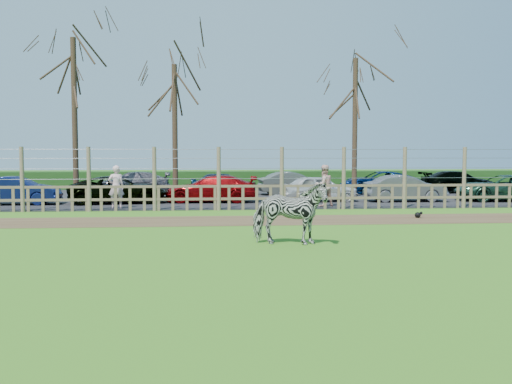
{
  "coord_description": "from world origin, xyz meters",
  "views": [
    {
      "loc": [
        -0.44,
        -14.41,
        2.29
      ],
      "look_at": [
        1.0,
        2.5,
        1.1
      ],
      "focal_mm": 40.0,
      "sensor_mm": 36.0,
      "label": 1
    }
  ],
  "objects": [
    {
      "name": "ground",
      "position": [
        0.0,
        0.0,
        0.0
      ],
      "size": [
        120.0,
        120.0,
        0.0
      ],
      "primitive_type": "plane",
      "color": "#6CA931",
      "rests_on": "ground"
    },
    {
      "name": "dirt_strip",
      "position": [
        0.0,
        4.5,
        0.01
      ],
      "size": [
        34.0,
        2.8,
        0.01
      ],
      "primitive_type": "cube",
      "color": "brown",
      "rests_on": "ground"
    },
    {
      "name": "asphalt",
      "position": [
        0.0,
        14.5,
        0.02
      ],
      "size": [
        44.0,
        13.0,
        0.04
      ],
      "primitive_type": "cube",
      "color": "#232326",
      "rests_on": "ground"
    },
    {
      "name": "hedge",
      "position": [
        0.0,
        21.5,
        0.55
      ],
      "size": [
        46.0,
        2.0,
        1.1
      ],
      "primitive_type": "cube",
      "color": "#1E4716",
      "rests_on": "ground"
    },
    {
      "name": "fence",
      "position": [
        0.0,
        8.0,
        0.8
      ],
      "size": [
        30.16,
        0.16,
        2.5
      ],
      "color": "brown",
      "rests_on": "ground"
    },
    {
      "name": "tree_left",
      "position": [
        -6.5,
        12.5,
        5.62
      ],
      "size": [
        4.8,
        4.8,
        7.88
      ],
      "color": "#3D2B1E",
      "rests_on": "ground"
    },
    {
      "name": "tree_mid",
      "position": [
        -2.0,
        13.5,
        4.87
      ],
      "size": [
        4.8,
        4.8,
        6.83
      ],
      "color": "#3D2B1E",
      "rests_on": "ground"
    },
    {
      "name": "tree_right",
      "position": [
        7.0,
        14.0,
        5.24
      ],
      "size": [
        4.8,
        4.8,
        7.35
      ],
      "color": "#3D2B1E",
      "rests_on": "ground"
    },
    {
      "name": "zebra",
      "position": [
        1.57,
        -0.55,
        0.79
      ],
      "size": [
        2.01,
        1.22,
        1.58
      ],
      "primitive_type": "imported",
      "rotation": [
        0.0,
        0.0,
        1.36
      ],
      "color": "gray",
      "rests_on": "ground"
    },
    {
      "name": "visitor_a",
      "position": [
        -4.09,
        8.73,
        0.9
      ],
      "size": [
        0.69,
        0.51,
        1.72
      ],
      "primitive_type": "imported",
      "rotation": [
        0.0,
        0.0,
        3.3
      ],
      "color": "beige",
      "rests_on": "asphalt"
    },
    {
      "name": "visitor_b",
      "position": [
        4.38,
        8.88,
        0.9
      ],
      "size": [
        1.01,
        0.9,
        1.72
      ],
      "primitive_type": "imported",
      "rotation": [
        0.0,
        0.0,
        3.49
      ],
      "color": "beige",
      "rests_on": "asphalt"
    },
    {
      "name": "crow",
      "position": [
        6.87,
        4.78,
        0.11
      ],
      "size": [
        0.28,
        0.2,
        0.22
      ],
      "color": "black",
      "rests_on": "ground"
    },
    {
      "name": "car_1",
      "position": [
        -8.65,
        10.81,
        0.64
      ],
      "size": [
        3.66,
        1.33,
        1.2
      ],
      "primitive_type": "imported",
      "rotation": [
        0.0,
        0.0,
        1.59
      ],
      "color": "#101B51",
      "rests_on": "asphalt"
    },
    {
      "name": "car_2",
      "position": [
        -4.38,
        11.11,
        0.64
      ],
      "size": [
        4.55,
        2.57,
        1.2
      ],
      "primitive_type": "imported",
      "rotation": [
        0.0,
        0.0,
        1.71
      ],
      "color": "black",
      "rests_on": "asphalt"
    },
    {
      "name": "car_3",
      "position": [
        -0.28,
        11.29,
        0.64
      ],
      "size": [
        4.25,
        1.99,
        1.2
      ],
      "primitive_type": "imported",
      "rotation": [
        0.0,
        0.0,
        4.64
      ],
      "color": "#94070A",
      "rests_on": "asphalt"
    },
    {
      "name": "car_4",
      "position": [
        4.62,
        11.2,
        0.64
      ],
      "size": [
        3.66,
        1.81,
        1.2
      ],
      "primitive_type": "imported",
      "rotation": [
        0.0,
        0.0,
        1.69
      ],
      "color": "white",
      "rests_on": "asphalt"
    },
    {
      "name": "car_5",
      "position": [
        8.57,
        10.91,
        0.64
      ],
      "size": [
        3.66,
        1.32,
        1.2
      ],
      "primitive_type": "imported",
      "rotation": [
        0.0,
        0.0,
        1.56
      ],
      "color": "slate",
      "rests_on": "asphalt"
    },
    {
      "name": "car_6",
      "position": [
        13.17,
        10.81,
        0.64
      ],
      "size": [
        4.51,
        2.46,
        1.2
      ],
      "primitive_type": "imported",
      "rotation": [
        0.0,
        0.0,
        4.6
      ],
      "color": "#214935",
      "rests_on": "asphalt"
    },
    {
      "name": "car_9",
      "position": [
        -4.49,
        16.28,
        0.64
      ],
      "size": [
        4.26,
        2.01,
        1.2
      ],
      "primitive_type": "imported",
      "rotation": [
        0.0,
        0.0,
        4.79
      ],
      "color": "#605960",
      "rests_on": "asphalt"
    },
    {
      "name": "car_10",
      "position": [
        0.41,
        15.73,
        0.64
      ],
      "size": [
        3.56,
        1.52,
        1.2
      ],
      "primitive_type": "imported",
      "rotation": [
        0.0,
        0.0,
        1.54
      ],
      "color": "#09223A",
      "rests_on": "asphalt"
    },
    {
      "name": "car_11",
      "position": [
        4.08,
        15.63,
        0.64
      ],
      "size": [
        3.75,
        1.64,
        1.2
      ],
      "primitive_type": "imported",
      "rotation": [
        0.0,
        0.0,
        1.68
      ],
      "color": "slate",
      "rests_on": "asphalt"
    },
    {
      "name": "car_12",
      "position": [
        8.98,
        16.26,
        0.64
      ],
      "size": [
        4.47,
        2.36,
        1.2
      ],
      "primitive_type": "imported",
      "rotation": [
        0.0,
        0.0,
        4.63
      ],
      "color": "#051E52",
      "rests_on": "asphalt"
    },
    {
      "name": "car_13",
      "position": [
        13.45,
        16.13,
        0.64
      ],
      "size": [
        4.14,
        1.69,
        1.2
      ],
      "primitive_type": "imported",
      "rotation": [
        0.0,
        0.0,
        1.57
      ],
      "color": "black",
      "rests_on": "asphalt"
    }
  ]
}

